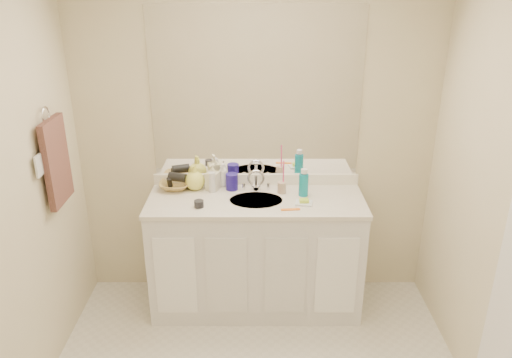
% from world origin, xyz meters
% --- Properties ---
extents(wall_back, '(2.60, 0.02, 2.40)m').
position_xyz_m(wall_back, '(0.00, 1.30, 1.20)').
color(wall_back, beige).
rests_on(wall_back, floor).
extents(vanity_cabinet, '(1.50, 0.55, 0.85)m').
position_xyz_m(vanity_cabinet, '(0.00, 1.02, 0.42)').
color(vanity_cabinet, silver).
rests_on(vanity_cabinet, floor).
extents(countertop, '(1.52, 0.57, 0.03)m').
position_xyz_m(countertop, '(0.00, 1.02, 0.86)').
color(countertop, silver).
rests_on(countertop, vanity_cabinet).
extents(backsplash, '(1.52, 0.03, 0.08)m').
position_xyz_m(backsplash, '(0.00, 1.29, 0.92)').
color(backsplash, white).
rests_on(backsplash, countertop).
extents(sink_basin, '(0.37, 0.37, 0.02)m').
position_xyz_m(sink_basin, '(0.00, 1.00, 0.87)').
color(sink_basin, '#B3A79D').
rests_on(sink_basin, countertop).
extents(faucet, '(0.02, 0.02, 0.11)m').
position_xyz_m(faucet, '(0.00, 1.18, 0.94)').
color(faucet, silver).
rests_on(faucet, countertop).
extents(mirror, '(1.48, 0.01, 1.20)m').
position_xyz_m(mirror, '(0.00, 1.29, 1.56)').
color(mirror, white).
rests_on(mirror, wall_back).
extents(blue_mug, '(0.10, 0.10, 0.12)m').
position_xyz_m(blue_mug, '(-0.17, 1.19, 0.94)').
color(blue_mug, navy).
rests_on(blue_mug, countertop).
extents(tan_cup, '(0.07, 0.07, 0.08)m').
position_xyz_m(tan_cup, '(0.18, 1.13, 0.92)').
color(tan_cup, '#C9AA8E').
rests_on(tan_cup, countertop).
extents(toothbrush, '(0.01, 0.04, 0.20)m').
position_xyz_m(toothbrush, '(0.19, 1.13, 1.03)').
color(toothbrush, '#F84187').
rests_on(toothbrush, tan_cup).
extents(mouthwash_bottle, '(0.09, 0.09, 0.16)m').
position_xyz_m(mouthwash_bottle, '(0.34, 1.08, 0.96)').
color(mouthwash_bottle, '#0D899E').
rests_on(mouthwash_bottle, countertop).
extents(soap_dish, '(0.13, 0.11, 0.01)m').
position_xyz_m(soap_dish, '(0.33, 0.94, 0.89)').
color(soap_dish, white).
rests_on(soap_dish, countertop).
extents(green_soap, '(0.07, 0.05, 0.02)m').
position_xyz_m(green_soap, '(0.33, 0.94, 0.90)').
color(green_soap, '#BBE137').
rests_on(green_soap, soap_dish).
extents(orange_comb, '(0.13, 0.04, 0.01)m').
position_xyz_m(orange_comb, '(0.23, 0.85, 0.88)').
color(orange_comb, orange).
rests_on(orange_comb, countertop).
extents(dark_jar, '(0.08, 0.08, 0.05)m').
position_xyz_m(dark_jar, '(-0.39, 0.89, 0.90)').
color(dark_jar, black).
rests_on(dark_jar, countertop).
extents(extra_white_bottle, '(0.06, 0.06, 0.15)m').
position_xyz_m(extra_white_bottle, '(-0.32, 1.14, 0.96)').
color(extra_white_bottle, silver).
rests_on(extra_white_bottle, countertop).
extents(soap_bottle_white, '(0.08, 0.08, 0.18)m').
position_xyz_m(soap_bottle_white, '(-0.24, 1.25, 0.97)').
color(soap_bottle_white, white).
rests_on(soap_bottle_white, countertop).
extents(soap_bottle_cream, '(0.11, 0.11, 0.19)m').
position_xyz_m(soap_bottle_cream, '(-0.32, 1.20, 0.98)').
color(soap_bottle_cream, beige).
rests_on(soap_bottle_cream, countertop).
extents(soap_bottle_yellow, '(0.18, 0.18, 0.19)m').
position_xyz_m(soap_bottle_yellow, '(-0.45, 1.20, 0.97)').
color(soap_bottle_yellow, '#E9E85A').
rests_on(soap_bottle_yellow, countertop).
extents(wicker_basket, '(0.23, 0.23, 0.06)m').
position_xyz_m(wicker_basket, '(-0.59, 1.20, 0.91)').
color(wicker_basket, '#A88643').
rests_on(wicker_basket, countertop).
extents(hair_dryer, '(0.14, 0.10, 0.06)m').
position_xyz_m(hair_dryer, '(-0.57, 1.20, 0.97)').
color(hair_dryer, black).
rests_on(hair_dryer, wicker_basket).
extents(towel_ring, '(0.01, 0.11, 0.11)m').
position_xyz_m(towel_ring, '(-1.27, 0.77, 1.55)').
color(towel_ring, silver).
rests_on(towel_ring, wall_left).
extents(hand_towel, '(0.04, 0.32, 0.55)m').
position_xyz_m(hand_towel, '(-1.25, 0.77, 1.25)').
color(hand_towel, '#402622').
rests_on(hand_towel, towel_ring).
extents(switch_plate, '(0.01, 0.08, 0.13)m').
position_xyz_m(switch_plate, '(-1.27, 0.57, 1.30)').
color(switch_plate, silver).
rests_on(switch_plate, wall_left).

